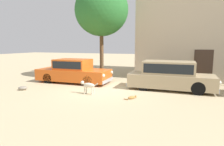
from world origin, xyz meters
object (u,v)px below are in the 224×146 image
Objects in this scene: parked_sedan_nearest at (74,71)px; parked_sedan_second at (170,75)px; acacia_tree_left at (101,10)px; stray_cat at (132,97)px; stray_dog_spotted at (88,85)px.

parked_sedan_second is (5.93, 0.01, 0.06)m from parked_sedan_nearest.
stray_cat is at bearing -53.05° from acacia_tree_left.
acacia_tree_left reaches higher than stray_cat.
parked_sedan_nearest is 1.05× the size of parked_sedan_second.
acacia_tree_left is (-4.84, 2.02, 3.95)m from parked_sedan_second.
parked_sedan_nearest reaches higher than stray_cat.
stray_dog_spotted is 6.28m from acacia_tree_left.
parked_sedan_second is 0.70× the size of acacia_tree_left.
stray_cat is (2.25, -0.12, -0.36)m from stray_dog_spotted.
stray_dog_spotted is at bearing 130.59° from stray_cat.
parked_sedan_second is 4.42× the size of stray_dog_spotted.
stray_dog_spotted is at bearing -75.28° from acacia_tree_left.
acacia_tree_left reaches higher than parked_sedan_second.
acacia_tree_left is at bearing 80.61° from stray_cat.
stray_dog_spotted is at bearing -47.86° from parked_sedan_nearest.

